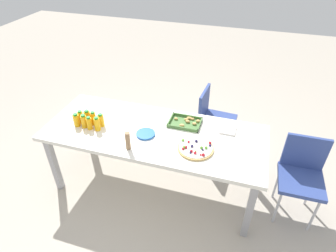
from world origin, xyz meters
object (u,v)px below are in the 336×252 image
object	(u,v)px
juice_bottle_5	(88,117)
juice_bottle_6	(93,118)
party_table	(154,137)
snack_tray	(186,122)
chair_far_right	(213,117)
plate_stack	(146,134)
juice_bottle_4	(81,117)
juice_bottle_0	(76,120)
cardboard_tube	(128,141)
juice_bottle_1	(84,121)
juice_bottle_3	(97,124)
napkin_stack	(228,130)
juice_bottle_2	(89,123)
juice_bottle_7	(101,120)
chair_end	(302,172)
fruit_pizza	(196,148)

from	to	relation	value
juice_bottle_5	juice_bottle_6	bearing A→B (deg)	-2.19
party_table	snack_tray	size ratio (longest dim) A/B	6.80
chair_far_right	plate_stack	xyz separation A→B (m)	(-0.52, -0.85, 0.25)
chair_far_right	juice_bottle_5	world-z (taller)	juice_bottle_5
juice_bottle_4	juice_bottle_5	bearing A→B (deg)	6.16
juice_bottle_0	cardboard_tube	world-z (taller)	cardboard_tube
juice_bottle_1	juice_bottle_3	distance (m)	0.14
chair_far_right	juice_bottle_6	world-z (taller)	juice_bottle_6
napkin_stack	cardboard_tube	size ratio (longest dim) A/B	0.86
juice_bottle_2	cardboard_tube	xyz separation A→B (m)	(0.48, -0.16, 0.02)
chair_far_right	juice_bottle_7	size ratio (longest dim) A/B	6.05
chair_end	plate_stack	distance (m)	1.50
chair_end	fruit_pizza	distance (m)	1.03
party_table	napkin_stack	size ratio (longest dim) A/B	14.26
chair_far_right	juice_bottle_3	bearing A→B (deg)	-42.91
party_table	napkin_stack	bearing A→B (deg)	18.04
juice_bottle_0	juice_bottle_6	world-z (taller)	juice_bottle_6
chair_far_right	fruit_pizza	size ratio (longest dim) A/B	2.58
chair_far_right	fruit_pizza	distance (m)	0.95
party_table	juice_bottle_1	bearing A→B (deg)	-169.07
chair_end	cardboard_tube	distance (m)	1.63
party_table	juice_bottle_4	size ratio (longest dim) A/B	16.00
napkin_stack	juice_bottle_6	bearing A→B (deg)	-167.69
juice_bottle_3	fruit_pizza	world-z (taller)	juice_bottle_3
juice_bottle_0	juice_bottle_4	bearing A→B (deg)	83.65
cardboard_tube	chair_far_right	bearing A→B (deg)	61.45
juice_bottle_3	juice_bottle_6	size ratio (longest dim) A/B	1.00
juice_bottle_7	snack_tray	distance (m)	0.84
juice_bottle_0	plate_stack	size ratio (longest dim) A/B	0.77
juice_bottle_2	snack_tray	size ratio (longest dim) A/B	0.44
juice_bottle_4	plate_stack	world-z (taller)	juice_bottle_4
fruit_pizza	juice_bottle_4	bearing A→B (deg)	176.41
juice_bottle_2	juice_bottle_5	distance (m)	0.11
juice_bottle_3	juice_bottle_1	bearing A→B (deg)	178.36
juice_bottle_6	cardboard_tube	bearing A→B (deg)	-27.24
juice_bottle_7	fruit_pizza	distance (m)	0.98
napkin_stack	plate_stack	bearing A→B (deg)	-158.17
chair_far_right	juice_bottle_7	bearing A→B (deg)	-45.24
juice_bottle_3	cardboard_tube	world-z (taller)	cardboard_tube
chair_far_right	juice_bottle_0	xyz separation A→B (m)	(-1.22, -0.91, 0.30)
juice_bottle_1	juice_bottle_5	world-z (taller)	juice_bottle_5
cardboard_tube	juice_bottle_3	bearing A→B (deg)	156.53
napkin_stack	cardboard_tube	bearing A→B (deg)	-146.99
juice_bottle_1	juice_bottle_4	xyz separation A→B (m)	(-0.08, 0.06, -0.01)
party_table	fruit_pizza	world-z (taller)	fruit_pizza
juice_bottle_3	juice_bottle_7	distance (m)	0.07
juice_bottle_7	juice_bottle_6	bearing A→B (deg)	179.40
juice_bottle_5	cardboard_tube	bearing A→B (deg)	-24.55
juice_bottle_5	napkin_stack	distance (m)	1.39
fruit_pizza	chair_far_right	bearing A→B (deg)	89.10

